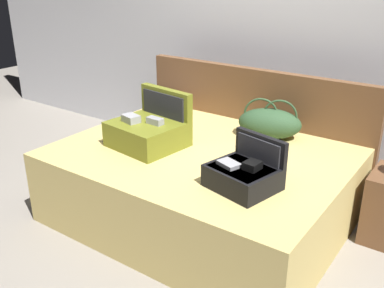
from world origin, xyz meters
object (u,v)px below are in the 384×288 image
object	(u,v)px
bed	(201,185)
hard_case_medium	(244,173)
pillow_near_headboard	(167,103)
duffel_bag	(270,123)
hard_case_large	(149,130)

from	to	relation	value
bed	hard_case_medium	distance (m)	0.72
bed	pillow_near_headboard	distance (m)	1.04
duffel_bag	bed	bearing A→B (deg)	-117.41
pillow_near_headboard	duffel_bag	bearing A→B (deg)	-1.54
hard_case_medium	hard_case_large	bearing A→B (deg)	-178.08
hard_case_large	pillow_near_headboard	world-z (taller)	hard_case_large
duffel_bag	hard_case_large	bearing A→B (deg)	-135.15
bed	hard_case_medium	world-z (taller)	hard_case_medium
hard_case_medium	duffel_bag	xyz separation A→B (m)	(-0.25, 0.86, 0.03)
hard_case_large	bed	bearing A→B (deg)	25.26
bed	pillow_near_headboard	world-z (taller)	pillow_near_headboard
hard_case_large	duffel_bag	xyz separation A→B (m)	(0.68, 0.68, -0.00)
hard_case_medium	duffel_bag	bearing A→B (deg)	119.01
bed	duffel_bag	world-z (taller)	duffel_bag
hard_case_large	duffel_bag	distance (m)	0.96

